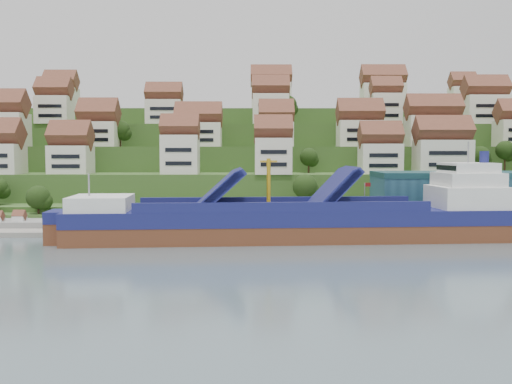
{
  "coord_description": "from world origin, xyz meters",
  "views": [
    {
      "loc": [
        -5.08,
        -107.2,
        16.48
      ],
      "look_at": [
        -4.45,
        14.0,
        8.0
      ],
      "focal_mm": 40.0,
      "sensor_mm": 36.0,
      "label": 1
    }
  ],
  "objects": [
    {
      "name": "quay",
      "position": [
        20.0,
        15.0,
        1.1
      ],
      "size": [
        180.0,
        14.0,
        2.2
      ],
      "primitive_type": "cube",
      "color": "gray",
      "rests_on": "ground"
    },
    {
      "name": "ground",
      "position": [
        0.0,
        0.0,
        0.0
      ],
      "size": [
        300.0,
        300.0,
        0.0
      ],
      "primitive_type": "plane",
      "color": "slate",
      "rests_on": "ground"
    },
    {
      "name": "hillside_trees",
      "position": [
        -6.6,
        43.13,
        16.46
      ],
      "size": [
        138.93,
        62.31,
        30.97
      ],
      "color": "#223B13",
      "rests_on": "ground"
    },
    {
      "name": "hillside",
      "position": [
        0.0,
        103.55,
        10.66
      ],
      "size": [
        260.0,
        128.0,
        31.0
      ],
      "color": "#2D4C1E",
      "rests_on": "ground"
    },
    {
      "name": "hillside_village",
      "position": [
        4.58,
        58.95,
        23.9
      ],
      "size": [
        159.12,
        64.26,
        28.76
      ],
      "color": "silver",
      "rests_on": "ground"
    },
    {
      "name": "cargo_ship",
      "position": [
        4.33,
        -1.29,
        3.45
      ],
      "size": [
        83.09,
        18.33,
        18.34
      ],
      "rotation": [
        0.0,
        0.0,
        0.07
      ],
      "color": "brown",
      "rests_on": "ground"
    },
    {
      "name": "pebble_beach",
      "position": [
        -58.0,
        12.0,
        0.5
      ],
      "size": [
        45.0,
        20.0,
        1.0
      ],
      "primitive_type": "cube",
      "color": "gray",
      "rests_on": "ground"
    },
    {
      "name": "flagpole",
      "position": [
        18.11,
        10.0,
        6.88
      ],
      "size": [
        1.28,
        0.16,
        8.0
      ],
      "color": "gray",
      "rests_on": "quay"
    }
  ]
}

